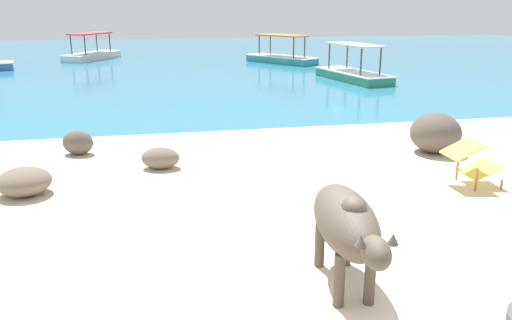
{
  "coord_description": "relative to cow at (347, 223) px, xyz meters",
  "views": [
    {
      "loc": [
        -1.31,
        -3.89,
        2.63
      ],
      "look_at": [
        0.13,
        3.0,
        0.55
      ],
      "focal_mm": 36.89,
      "sensor_mm": 36.0,
      "label": 1
    }
  ],
  "objects": [
    {
      "name": "shore_rock_small",
      "position": [
        -3.52,
        3.32,
        -0.45
      ],
      "size": [
        0.97,
        0.96,
        0.39
      ],
      "primitive_type": "ellipsoid",
      "rotation": [
        0.0,
        0.0,
        2.79
      ],
      "color": "#6B5B4C",
      "rests_on": "sand_beach"
    },
    {
      "name": "shore_rock_large",
      "position": [
        3.35,
        4.18,
        -0.29
      ],
      "size": [
        1.11,
        1.12,
        0.73
      ],
      "primitive_type": "ellipsoid",
      "rotation": [
        0.0,
        0.0,
        1.32
      ],
      "color": "brown",
      "rests_on": "sand_beach"
    },
    {
      "name": "shore_rock_flat",
      "position": [
        -1.59,
        4.21,
        -0.47
      ],
      "size": [
        0.72,
        0.62,
        0.35
      ],
      "primitive_type": "ellipsoid",
      "rotation": [
        0.0,
        0.0,
        2.89
      ],
      "color": "#6B5B4C",
      "rests_on": "sand_beach"
    },
    {
      "name": "boat_white",
      "position": [
        -4.31,
        23.47,
        -0.4
      ],
      "size": [
        2.78,
        3.78,
        1.29
      ],
      "rotation": [
        0.0,
        0.0,
        1.07
      ],
      "color": "white",
      "rests_on": "water_surface"
    },
    {
      "name": "shore_rock_medium",
      "position": [
        -3.01,
        5.37,
        -0.43
      ],
      "size": [
        0.71,
        0.65,
        0.44
      ],
      "primitive_type": "ellipsoid",
      "rotation": [
        0.0,
        0.0,
        2.65
      ],
      "color": "brown",
      "rests_on": "sand_beach"
    },
    {
      "name": "boat_teal",
      "position": [
        4.52,
        19.93,
        -0.4
      ],
      "size": [
        2.98,
        3.7,
        1.29
      ],
      "rotation": [
        0.0,
        0.0,
        2.15
      ],
      "color": "teal",
      "rests_on": "water_surface"
    },
    {
      "name": "water_surface",
      "position": [
        -0.43,
        21.66,
        -0.69
      ],
      "size": [
        60.0,
        36.0,
        0.03
      ],
      "primitive_type": "cube",
      "color": "teal",
      "rests_on": "ground"
    },
    {
      "name": "deck_chair_near",
      "position": [
        2.9,
        2.41,
        -0.26
      ],
      "size": [
        0.79,
        0.57,
        0.68
      ],
      "rotation": [
        0.0,
        0.0,
        6.25
      ],
      "color": "olive",
      "rests_on": "sand_beach"
    },
    {
      "name": "sand_beach",
      "position": [
        -0.43,
        -0.34,
        -0.67
      ],
      "size": [
        18.0,
        14.0,
        0.04
      ],
      "primitive_type": "cube",
      "color": "beige",
      "rests_on": "ground"
    },
    {
      "name": "boat_green",
      "position": [
        5.56,
        13.65,
        -0.4
      ],
      "size": [
        1.77,
        3.82,
        1.29
      ],
      "rotation": [
        0.0,
        0.0,
        4.89
      ],
      "color": "#338E66",
      "rests_on": "water_surface"
    },
    {
      "name": "cow",
      "position": [
        0.0,
        0.0,
        0.0
      ],
      "size": [
        0.64,
        1.76,
        0.98
      ],
      "rotation": [
        0.0,
        0.0,
        4.62
      ],
      "color": "#4C4238",
      "rests_on": "sand_beach"
    }
  ]
}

